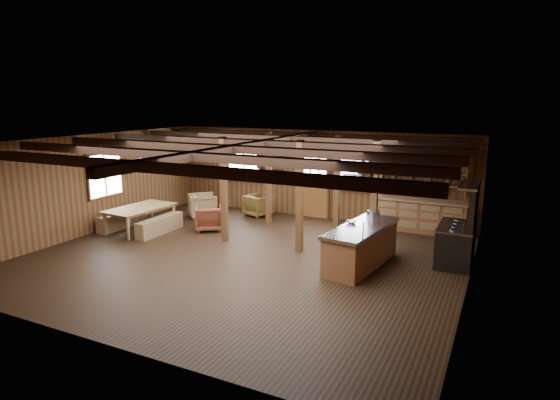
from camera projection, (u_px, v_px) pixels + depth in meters
name	position (u px, v px, depth m)	size (l,w,h in m)	color
room	(244.00, 201.00, 11.02)	(10.04, 9.04, 2.84)	black
ceiling_joists	(247.00, 146.00, 10.90)	(9.80, 8.82, 0.18)	black
timber_posts	(300.00, 188.00, 12.62)	(3.95, 2.35, 2.80)	#472814
back_door	(314.00, 190.00, 15.03)	(1.02, 0.08, 2.15)	brown
window_back_left	(244.00, 163.00, 16.01)	(1.32, 0.06, 1.32)	white
window_back_right	(354.00, 171.00, 14.33)	(1.02, 0.06, 1.32)	white
window_left	(105.00, 175.00, 13.55)	(0.14, 1.24, 1.32)	white
notice_boards	(273.00, 164.00, 15.52)	(1.08, 0.03, 0.90)	beige
back_counter	(421.00, 211.00, 13.41)	(2.55, 0.60, 2.45)	brown
pendant_lamps	(190.00, 156.00, 12.68)	(1.86, 2.36, 0.66)	#2F2E31
pot_rack	(369.00, 170.00, 9.80)	(0.42, 3.00, 0.45)	#2F2E31
kitchen_island	(361.00, 246.00, 10.65)	(1.20, 2.59, 1.20)	brown
step_stool	(355.00, 248.00, 11.38)	(0.48, 0.34, 0.43)	brown
commercial_range	(459.00, 238.00, 10.80)	(0.80, 1.55, 1.91)	#2F2E31
dining_table	(142.00, 219.00, 13.58)	(1.98, 1.10, 0.70)	olive
bench_wall	(122.00, 220.00, 13.92)	(0.33, 1.74, 0.48)	brown
bench_aisle	(160.00, 225.00, 13.31)	(0.32, 1.70, 0.47)	brown
armchair_a	(209.00, 218.00, 13.63)	(0.76, 0.78, 0.71)	brown
armchair_b	(258.00, 205.00, 15.31)	(0.74, 0.76, 0.69)	brown
armchair_c	(203.00, 206.00, 15.10)	(0.82, 0.85, 0.77)	olive
counter_pot	(373.00, 214.00, 11.30)	(0.30, 0.30, 0.18)	#B7BABF
bowl	(351.00, 222.00, 10.81)	(0.24, 0.24, 0.06)	silver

